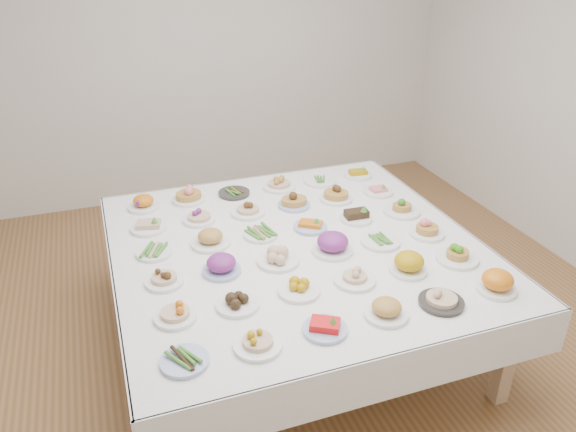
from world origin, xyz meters
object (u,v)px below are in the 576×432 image
object	(u,v)px
dish_0	(184,359)
dish_18	(154,251)
display_table	(296,253)
dish_35	(358,173)

from	to	relation	value
dish_0	dish_18	xyz separation A→B (m)	(0.00, 1.04, 0.00)
display_table	dish_0	distance (m)	1.23
display_table	dish_0	world-z (taller)	dish_0
dish_35	dish_18	bearing A→B (deg)	-158.59
display_table	dish_18	bearing A→B (deg)	168.30
dish_18	display_table	bearing A→B (deg)	-11.70
dish_0	dish_35	xyz separation A→B (m)	(1.73, 1.72, 0.01)
dish_18	dish_35	bearing A→B (deg)	21.41
display_table	dish_18	world-z (taller)	dish_18
dish_18	dish_35	distance (m)	1.85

